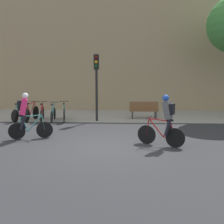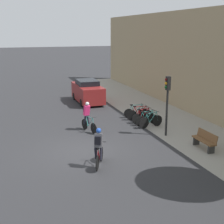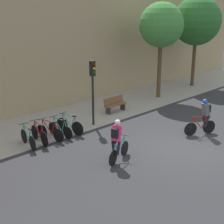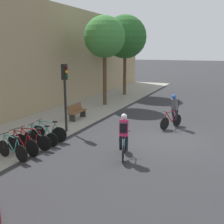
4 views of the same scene
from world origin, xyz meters
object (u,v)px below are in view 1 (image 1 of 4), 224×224
Objects in this scene: parked_bike_3 at (53,114)px; bench at (144,110)px; cyclist_grey at (166,119)px; parked_bike_4 at (64,113)px; parked_bike_2 at (42,113)px; traffic_light_pole at (96,75)px; cyclist_pink at (25,114)px; parked_bike_0 at (20,113)px; parked_bike_1 at (31,113)px.

bench is (4.71, 0.96, 0.09)m from parked_bike_3.
cyclist_grey is 1.05× the size of parked_bike_4.
traffic_light_pole reaches higher than parked_bike_2.
cyclist_pink is 1.07× the size of parked_bike_0.
cyclist_pink is 1.02× the size of parked_bike_1.
parked_bike_3 is at bearing -0.08° from parked_bike_1.
parked_bike_4 is at bearing 0.02° from parked_bike_1.
bench is at bearing 93.38° from cyclist_grey.
parked_bike_0 is at bearing -179.98° from parked_bike_1.
traffic_light_pole is at bearing 4.27° from parked_bike_4.
traffic_light_pole is at bearing -161.33° from bench.
cyclist_grey is at bearing -34.60° from parked_bike_0.
parked_bike_0 is at bearing -178.19° from traffic_light_pole.
parked_bike_4 reaches higher than parked_bike_3.
parked_bike_3 is at bearing -0.04° from parked_bike_0.
parked_bike_1 is at bearing -179.98° from parked_bike_4.
cyclist_grey is at bearing -9.30° from cyclist_pink.
traffic_light_pole reaches higher than parked_bike_0.
cyclist_pink is at bearing 170.70° from cyclist_grey.
bench is (4.78, 4.79, -0.48)m from cyclist_pink.
parked_bike_2 is at bearing -177.44° from traffic_light_pole.
parked_bike_0 is at bearing 113.35° from cyclist_pink.
parked_bike_2 is 0.50× the size of traffic_light_pole.
cyclist_grey is 5.73m from traffic_light_pole.
cyclist_grey is 1.06× the size of parked_bike_2.
traffic_light_pole reaches higher than bench.
parked_bike_3 is (-5.04, 4.66, -0.57)m from cyclist_grey.
cyclist_pink is 3.92m from parked_bike_4.
parked_bike_1 is at bearing 105.76° from cyclist_pink.
parked_bike_4 is 2.55m from traffic_light_pole.
cyclist_grey is at bearing -59.61° from traffic_light_pole.
parked_bike_4 is 1.08× the size of bench.
parked_bike_2 is at bearing 140.28° from cyclist_grey.
parked_bike_0 is (-6.76, 4.67, -0.55)m from cyclist_grey.
traffic_light_pole reaches higher than cyclist_pink.
parked_bike_2 is 0.57m from parked_bike_3.
parked_bike_0 is 1.15m from parked_bike_2.
parked_bike_0 is at bearing -171.50° from bench.
cyclist_grey is at bearing -37.01° from parked_bike_1.
parked_bike_4 is at bearing 80.53° from cyclist_pink.
cyclist_pink is at bearing -99.47° from parked_bike_4.
parked_bike_2 is (1.15, -0.00, -0.00)m from parked_bike_0.
parked_bike_1 is at bearing 0.02° from parked_bike_0.
parked_bike_3 is at bearing -179.79° from parked_bike_4.
parked_bike_3 is 0.57m from parked_bike_4.
parked_bike_3 is 1.05× the size of bench.
parked_bike_1 is 1.03× the size of parked_bike_2.
parked_bike_3 is 0.97× the size of parked_bike_4.
cyclist_pink is 4.21m from parked_bike_0.
parked_bike_3 is at bearing -168.45° from bench.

